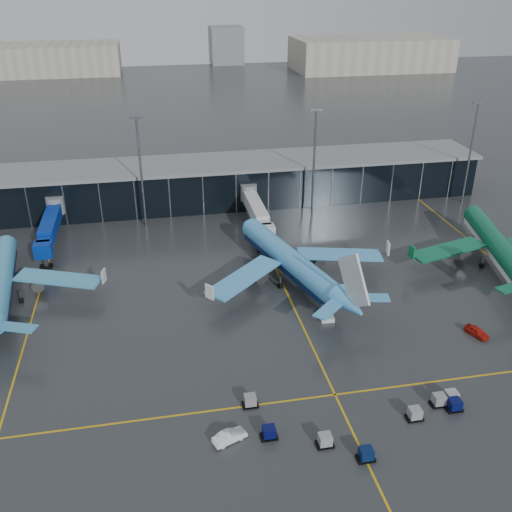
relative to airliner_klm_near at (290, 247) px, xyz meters
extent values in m
plane|color=#282B2D|center=(-11.57, -18.68, -6.85)|extent=(600.00, 600.00, 0.00)
cube|color=black|center=(-11.57, 43.32, -1.85)|extent=(140.00, 16.00, 10.00)
cube|color=slate|center=(-11.57, 43.32, 3.45)|extent=(142.00, 17.00, 0.80)
cylinder|color=#595B60|center=(-46.57, 34.82, -1.65)|extent=(4.00, 4.00, 4.00)
cube|color=navy|center=(-46.57, 21.32, -2.45)|extent=(3.00, 24.00, 3.00)
cylinder|color=#595B60|center=(-46.57, 13.82, -5.55)|extent=(1.00, 1.00, 2.60)
cylinder|color=#595B60|center=(-1.57, 34.82, -1.65)|extent=(4.00, 4.00, 4.00)
cube|color=silver|center=(-1.57, 21.32, -2.45)|extent=(3.00, 24.00, 3.00)
cylinder|color=#595B60|center=(-1.57, 13.82, -5.55)|extent=(1.00, 1.00, 2.60)
cylinder|color=#595B60|center=(-26.57, 31.32, 5.65)|extent=(0.50, 0.50, 25.00)
cube|color=#595B60|center=(-26.57, 31.32, 18.35)|extent=(3.00, 0.40, 0.60)
cylinder|color=#595B60|center=(13.43, 31.32, 5.65)|extent=(0.50, 0.50, 25.00)
cube|color=#595B60|center=(13.43, 31.32, 18.35)|extent=(3.00, 0.40, 0.60)
cylinder|color=#595B60|center=(53.43, 31.32, 5.65)|extent=(0.50, 0.50, 25.00)
cube|color=#595B60|center=(53.43, 31.32, 18.35)|extent=(3.00, 0.40, 0.60)
cube|color=#B2AD99|center=(108.43, 241.32, 2.15)|extent=(90.00, 42.00, 18.00)
cube|color=#B2AD99|center=(-71.57, 261.32, 1.15)|extent=(70.00, 38.00, 16.00)
cube|color=#B2AD99|center=(28.43, 281.32, 4.15)|extent=(20.00, 20.00, 22.00)
cube|color=gold|center=(-46.57, 1.32, -6.84)|extent=(0.30, 120.00, 0.02)
cube|color=gold|center=(-1.57, 1.32, -6.84)|extent=(0.30, 120.00, 0.02)
cube|color=gold|center=(43.43, 1.32, -6.84)|extent=(0.30, 120.00, 0.02)
cube|color=gold|center=(-1.57, -33.68, -6.84)|extent=(220.00, 0.30, 0.02)
cube|color=black|center=(7.28, -40.26, -6.67)|extent=(2.20, 1.50, 0.36)
cube|color=gray|center=(7.28, -40.26, -5.90)|extent=(1.60, 1.50, 1.50)
cube|color=black|center=(13.33, -39.66, -6.67)|extent=(2.20, 1.50, 0.36)
cube|color=#050A3E|center=(13.33, -39.66, -5.90)|extent=(1.60, 1.50, 1.50)
cube|color=black|center=(13.71, -38.03, -6.67)|extent=(2.20, 1.50, 0.36)
cube|color=#919599|center=(13.71, -38.03, -5.90)|extent=(1.60, 1.50, 1.50)
cube|color=black|center=(11.70, -38.36, -6.67)|extent=(2.20, 1.50, 0.36)
cube|color=gray|center=(11.70, -38.36, -5.90)|extent=(1.60, 1.50, 1.50)
cube|color=black|center=(-12.41, -39.96, -6.67)|extent=(2.20, 1.50, 0.36)
cube|color=#05083E|center=(-12.41, -39.96, -5.90)|extent=(1.60, 1.50, 1.50)
cube|color=black|center=(-5.80, -42.59, -6.67)|extent=(2.20, 1.50, 0.36)
cube|color=gray|center=(-5.80, -42.59, -5.90)|extent=(1.60, 1.50, 1.50)
cube|color=black|center=(-13.69, -33.65, -6.67)|extent=(2.20, 1.50, 0.36)
cube|color=gray|center=(-13.69, -33.65, -5.90)|extent=(1.60, 1.50, 1.50)
cube|color=black|center=(-1.58, -45.74, -6.67)|extent=(2.20, 1.50, 0.36)
cube|color=#05153F|center=(-1.58, -45.74, -5.90)|extent=(1.60, 1.50, 1.50)
cube|color=white|center=(3.09, -14.51, -6.45)|extent=(2.49, 3.39, 0.80)
cube|color=white|center=(3.09, -14.51, -4.55)|extent=(1.85, 2.97, 2.29)
imported|color=#B3190D|center=(25.64, -24.07, -6.13)|extent=(3.12, 4.56, 1.44)
imported|color=white|center=(-17.41, -39.57, -6.11)|extent=(4.78, 3.19, 1.49)
camera|label=1|loc=(-24.29, -93.20, 46.63)|focal=40.00mm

